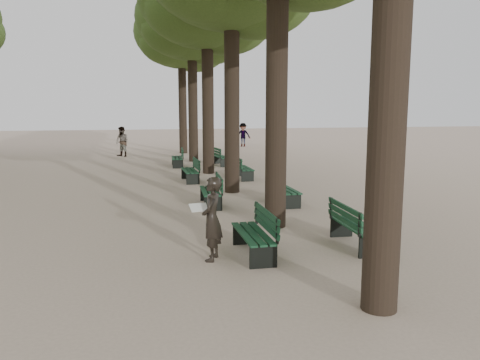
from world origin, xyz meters
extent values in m
plane|color=#BDA58F|center=(0.00, 0.00, 0.00)|extent=(120.00, 120.00, 0.00)
cylinder|color=#33261C|center=(1.50, -2.00, 3.75)|extent=(0.52, 0.52, 7.50)
cylinder|color=#33261C|center=(1.50, 3.00, 3.75)|extent=(0.52, 0.52, 7.50)
cylinder|color=#33261C|center=(1.50, 8.00, 3.75)|extent=(0.52, 0.52, 7.50)
cylinder|color=#33261C|center=(1.50, 13.00, 3.75)|extent=(0.52, 0.52, 7.50)
cylinder|color=#33261C|center=(1.50, 18.00, 3.75)|extent=(0.52, 0.52, 7.50)
ellipsoid|color=#2D4818|center=(1.50, 18.00, 7.70)|extent=(6.00, 6.00, 4.50)
cylinder|color=#33261C|center=(1.50, 23.00, 3.75)|extent=(0.52, 0.52, 7.50)
ellipsoid|color=#2D4818|center=(1.50, 23.00, 7.70)|extent=(6.00, 6.00, 4.50)
cube|color=black|center=(0.35, 0.88, 0.23)|extent=(0.56, 1.81, 0.45)
cube|color=#0D301D|center=(0.35, 0.88, 0.45)|extent=(0.58, 1.81, 0.04)
cube|color=#0D301D|center=(0.63, 0.87, 0.72)|extent=(0.08, 1.80, 0.40)
cube|color=black|center=(0.35, 5.87, 0.23)|extent=(0.66, 1.84, 0.45)
cube|color=#0D301D|center=(0.35, 5.87, 0.45)|extent=(0.68, 1.84, 0.04)
cube|color=#0D301D|center=(0.63, 5.85, 0.72)|extent=(0.19, 1.80, 0.40)
cube|color=black|center=(0.35, 10.73, 0.23)|extent=(0.53, 1.80, 0.45)
cube|color=#0D301D|center=(0.35, 10.73, 0.45)|extent=(0.55, 1.80, 0.04)
cube|color=#0D301D|center=(0.63, 10.73, 0.72)|extent=(0.05, 1.80, 0.40)
cube|color=black|center=(0.35, 15.82, 0.23)|extent=(0.64, 1.83, 0.45)
cube|color=#0D301D|center=(0.35, 15.82, 0.45)|extent=(0.66, 1.83, 0.04)
cube|color=#0D301D|center=(0.63, 15.80, 0.72)|extent=(0.17, 1.80, 0.40)
cube|color=black|center=(2.65, 0.96, 0.23)|extent=(0.64, 1.83, 0.45)
cube|color=#0D301D|center=(2.65, 0.96, 0.45)|extent=(0.66, 1.83, 0.04)
cube|color=#0D301D|center=(2.37, 0.97, 0.72)|extent=(0.16, 1.80, 0.40)
cube|color=black|center=(2.65, 5.63, 0.23)|extent=(0.56, 1.81, 0.45)
cube|color=#0D301D|center=(2.65, 5.63, 0.45)|extent=(0.58, 1.81, 0.04)
cube|color=#0D301D|center=(2.37, 5.63, 0.72)|extent=(0.08, 1.80, 0.40)
cube|color=black|center=(2.65, 10.99, 0.23)|extent=(0.54, 1.81, 0.45)
cube|color=#0D301D|center=(2.65, 10.99, 0.45)|extent=(0.56, 1.81, 0.04)
cube|color=#0D301D|center=(2.37, 10.99, 0.72)|extent=(0.06, 1.80, 0.40)
cube|color=black|center=(2.65, 15.81, 0.23)|extent=(0.67, 1.84, 0.45)
cube|color=#0D301D|center=(2.65, 15.81, 0.45)|extent=(0.69, 1.84, 0.04)
cube|color=#0D301D|center=(2.37, 15.79, 0.72)|extent=(0.19, 1.80, 0.40)
imported|color=black|center=(-0.48, 0.78, 0.81)|extent=(0.55, 0.72, 1.62)
cube|color=white|center=(-0.73, 0.78, 1.05)|extent=(0.37, 0.29, 0.12)
imported|color=#262628|center=(8.85, 25.96, 0.80)|extent=(0.99, 0.52, 1.60)
imported|color=#262628|center=(6.63, 27.44, 0.91)|extent=(1.22, 0.80, 1.81)
imported|color=#262628|center=(-2.39, 21.62, 0.91)|extent=(0.89, 0.89, 1.83)
camera|label=1|loc=(-1.97, -7.83, 2.90)|focal=35.00mm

